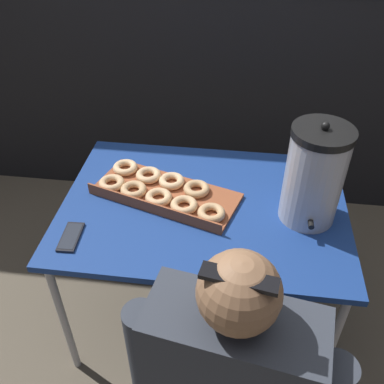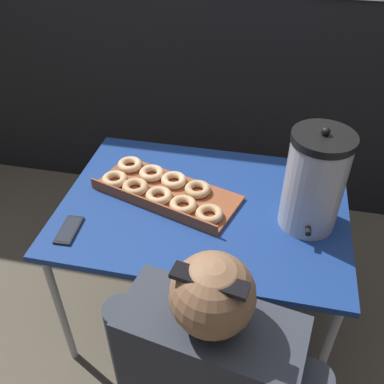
% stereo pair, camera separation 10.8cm
% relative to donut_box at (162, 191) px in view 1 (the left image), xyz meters
% --- Properties ---
extents(ground_plane, '(12.00, 12.00, 0.00)m').
position_rel_donut_box_xyz_m(ground_plane, '(0.18, -0.04, -0.74)').
color(ground_plane, brown).
extents(folding_table, '(1.17, 0.83, 0.72)m').
position_rel_donut_box_xyz_m(folding_table, '(0.18, -0.04, -0.07)').
color(folding_table, navy).
rests_on(folding_table, ground).
extents(donut_box, '(0.65, 0.43, 0.05)m').
position_rel_donut_box_xyz_m(donut_box, '(0.00, 0.00, 0.00)').
color(donut_box, brown).
rests_on(donut_box, folding_table).
extents(coffee_urn, '(0.22, 0.25, 0.42)m').
position_rel_donut_box_xyz_m(coffee_urn, '(0.59, -0.05, 0.18)').
color(coffee_urn, '#B7B7BC').
rests_on(coffee_urn, folding_table).
extents(cell_phone, '(0.07, 0.16, 0.01)m').
position_rel_donut_box_xyz_m(cell_phone, '(-0.30, -0.30, -0.02)').
color(cell_phone, black).
rests_on(cell_phone, folding_table).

